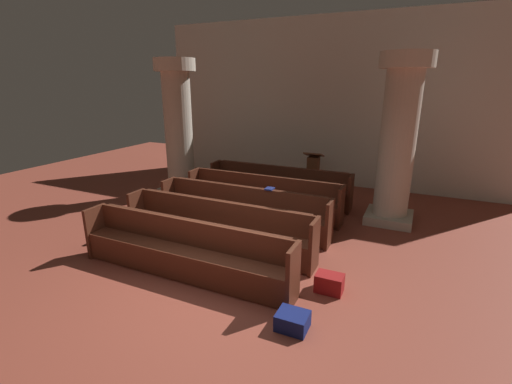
{
  "coord_description": "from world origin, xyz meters",
  "views": [
    {
      "loc": [
        2.39,
        -3.89,
        2.82
      ],
      "look_at": [
        -0.42,
        2.15,
        0.75
      ],
      "focal_mm": 24.95,
      "sensor_mm": 36.0,
      "label": 1
    }
  ],
  "objects_px": {
    "pew_row_0": "(278,183)",
    "pew_row_1": "(262,194)",
    "pew_row_3": "(216,225)",
    "hymn_book": "(270,189)",
    "kneeler_box_navy": "(293,321)",
    "kneeler_box_red": "(329,283)",
    "pew_row_2": "(242,208)",
    "pillar_far_side": "(178,126)",
    "lectern": "(313,175)",
    "pew_row_4": "(183,248)",
    "pillar_aisle_side": "(398,138)"
  },
  "relations": [
    {
      "from": "pillar_far_side",
      "to": "pew_row_0",
      "type": "bearing_deg",
      "value": 9.33
    },
    {
      "from": "lectern",
      "to": "pew_row_4",
      "type": "bearing_deg",
      "value": -96.12
    },
    {
      "from": "pew_row_0",
      "to": "pew_row_4",
      "type": "distance_m",
      "value": 3.87
    },
    {
      "from": "pew_row_1",
      "to": "kneeler_box_red",
      "type": "distance_m",
      "value": 3.21
    },
    {
      "from": "pew_row_0",
      "to": "pillar_far_side",
      "type": "distance_m",
      "value": 2.89
    },
    {
      "from": "pillar_far_side",
      "to": "kneeler_box_red",
      "type": "bearing_deg",
      "value": -32.37
    },
    {
      "from": "lectern",
      "to": "hymn_book",
      "type": "bearing_deg",
      "value": -90.67
    },
    {
      "from": "pew_row_2",
      "to": "pew_row_4",
      "type": "bearing_deg",
      "value": -90.0
    },
    {
      "from": "pew_row_0",
      "to": "pew_row_3",
      "type": "relative_size",
      "value": 1.0
    },
    {
      "from": "pew_row_1",
      "to": "pew_row_3",
      "type": "height_order",
      "value": "same"
    },
    {
      "from": "pew_row_2",
      "to": "pew_row_3",
      "type": "relative_size",
      "value": 1.0
    },
    {
      "from": "pew_row_2",
      "to": "lectern",
      "type": "xyz_separation_m",
      "value": [
        0.54,
        3.07,
        -0.01
      ]
    },
    {
      "from": "pew_row_1",
      "to": "kneeler_box_navy",
      "type": "bearing_deg",
      "value": -60.6
    },
    {
      "from": "pew_row_4",
      "to": "lectern",
      "type": "bearing_deg",
      "value": 83.88
    },
    {
      "from": "pew_row_4",
      "to": "pew_row_3",
      "type": "bearing_deg",
      "value": 90.0
    },
    {
      "from": "pew_row_2",
      "to": "pillar_aisle_side",
      "type": "distance_m",
      "value": 3.37
    },
    {
      "from": "pew_row_4",
      "to": "pillar_aisle_side",
      "type": "height_order",
      "value": "pillar_aisle_side"
    },
    {
      "from": "pew_row_1",
      "to": "lectern",
      "type": "relative_size",
      "value": 3.26
    },
    {
      "from": "pew_row_0",
      "to": "pew_row_2",
      "type": "bearing_deg",
      "value": -90.0
    },
    {
      "from": "lectern",
      "to": "pew_row_2",
      "type": "bearing_deg",
      "value": -99.91
    },
    {
      "from": "pew_row_0",
      "to": "kneeler_box_red",
      "type": "height_order",
      "value": "pew_row_0"
    },
    {
      "from": "pew_row_3",
      "to": "kneeler_box_red",
      "type": "xyz_separation_m",
      "value": [
        2.1,
        -0.47,
        -0.33
      ]
    },
    {
      "from": "pew_row_3",
      "to": "kneeler_box_red",
      "type": "distance_m",
      "value": 2.18
    },
    {
      "from": "hymn_book",
      "to": "pew_row_0",
      "type": "bearing_deg",
      "value": 106.07
    },
    {
      "from": "kneeler_box_red",
      "to": "pillar_far_side",
      "type": "bearing_deg",
      "value": 147.63
    },
    {
      "from": "pew_row_3",
      "to": "pillar_far_side",
      "type": "height_order",
      "value": "pillar_far_side"
    },
    {
      "from": "pew_row_3",
      "to": "hymn_book",
      "type": "xyz_separation_m",
      "value": [
        0.5,
        1.16,
        0.41
      ]
    },
    {
      "from": "pew_row_4",
      "to": "kneeler_box_navy",
      "type": "height_order",
      "value": "pew_row_4"
    },
    {
      "from": "kneeler_box_red",
      "to": "pillar_aisle_side",
      "type": "bearing_deg",
      "value": 80.94
    },
    {
      "from": "pew_row_3",
      "to": "pew_row_4",
      "type": "bearing_deg",
      "value": -90.0
    },
    {
      "from": "kneeler_box_red",
      "to": "kneeler_box_navy",
      "type": "xyz_separation_m",
      "value": [
        -0.21,
        -0.96,
        -0.03
      ]
    },
    {
      "from": "hymn_book",
      "to": "kneeler_box_red",
      "type": "xyz_separation_m",
      "value": [
        1.6,
        -1.62,
        -0.73
      ]
    },
    {
      "from": "pew_row_0",
      "to": "pew_row_1",
      "type": "bearing_deg",
      "value": -90.0
    },
    {
      "from": "pew_row_1",
      "to": "pew_row_4",
      "type": "distance_m",
      "value": 2.9
    },
    {
      "from": "pew_row_1",
      "to": "pew_row_3",
      "type": "xyz_separation_m",
      "value": [
        0.0,
        -1.93,
        0.0
      ]
    },
    {
      "from": "pew_row_3",
      "to": "hymn_book",
      "type": "bearing_deg",
      "value": 66.49
    },
    {
      "from": "hymn_book",
      "to": "kneeler_box_navy",
      "type": "xyz_separation_m",
      "value": [
        1.39,
        -2.59,
        -0.76
      ]
    },
    {
      "from": "pew_row_1",
      "to": "pillar_aisle_side",
      "type": "bearing_deg",
      "value": 15.82
    },
    {
      "from": "lectern",
      "to": "kneeler_box_red",
      "type": "xyz_separation_m",
      "value": [
        1.56,
        -4.5,
        -0.32
      ]
    },
    {
      "from": "kneeler_box_navy",
      "to": "pew_row_1",
      "type": "bearing_deg",
      "value": 119.4
    },
    {
      "from": "pillar_aisle_side",
      "to": "pillar_far_side",
      "type": "bearing_deg",
      "value": -177.89
    },
    {
      "from": "lectern",
      "to": "kneeler_box_navy",
      "type": "height_order",
      "value": "lectern"
    },
    {
      "from": "pew_row_1",
      "to": "kneeler_box_red",
      "type": "bearing_deg",
      "value": -48.82
    },
    {
      "from": "lectern",
      "to": "pew_row_0",
      "type": "bearing_deg",
      "value": -115.3
    },
    {
      "from": "kneeler_box_navy",
      "to": "lectern",
      "type": "bearing_deg",
      "value": 103.96
    },
    {
      "from": "pew_row_3",
      "to": "pew_row_4",
      "type": "xyz_separation_m",
      "value": [
        0.0,
        -0.97,
        0.0
      ]
    },
    {
      "from": "pew_row_3",
      "to": "kneeler_box_navy",
      "type": "height_order",
      "value": "pew_row_3"
    },
    {
      "from": "pew_row_2",
      "to": "kneeler_box_navy",
      "type": "relative_size",
      "value": 9.49
    },
    {
      "from": "pew_row_2",
      "to": "kneeler_box_red",
      "type": "bearing_deg",
      "value": -34.33
    },
    {
      "from": "pew_row_0",
      "to": "kneeler_box_navy",
      "type": "relative_size",
      "value": 9.49
    }
  ]
}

